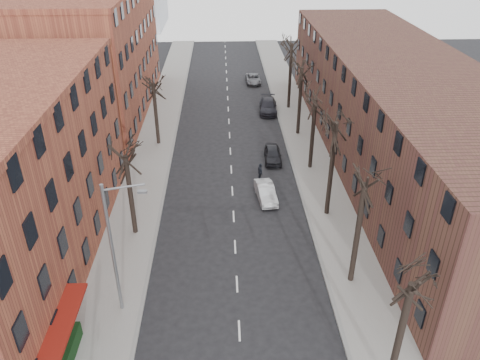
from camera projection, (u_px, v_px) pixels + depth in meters
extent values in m
cube|color=gray|center=(156.00, 140.00, 50.68)|extent=(4.00, 90.00, 0.15)
cube|color=gray|center=(303.00, 137.00, 51.23)|extent=(4.00, 90.00, 0.15)
cube|color=brown|center=(91.00, 55.00, 54.78)|extent=(12.00, 28.00, 14.00)
cube|color=#4D2F24|center=(397.00, 111.00, 44.73)|extent=(12.00, 50.00, 10.00)
cylinder|color=slate|center=(113.00, 252.00, 26.82)|extent=(0.20, 0.20, 9.00)
cylinder|color=slate|center=(123.00, 187.00, 24.73)|extent=(2.39, 0.12, 0.46)
cube|color=slate|center=(142.00, 192.00, 24.91)|extent=(0.50, 0.22, 0.14)
imported|color=#AEB1B5|center=(266.00, 192.00, 39.96)|extent=(1.86, 4.17, 1.33)
imported|color=black|center=(273.00, 154.00, 46.20)|extent=(1.75, 4.07, 1.37)
imported|color=black|center=(268.00, 106.00, 57.65)|extent=(2.47, 5.32, 1.50)
imported|color=slate|center=(253.00, 79.00, 67.58)|extent=(2.13, 4.42, 1.21)
imported|color=black|center=(260.00, 172.00, 42.79)|extent=(0.67, 1.05, 1.67)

